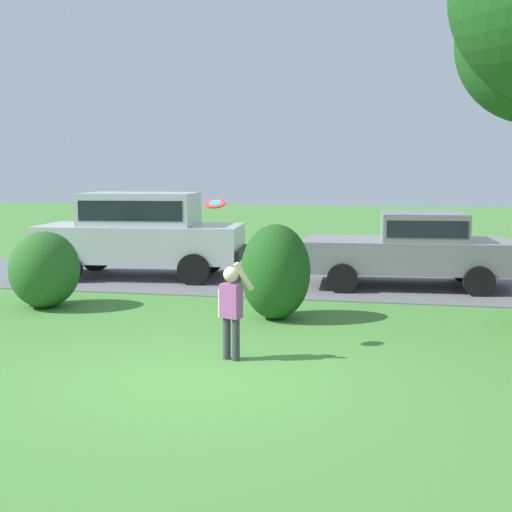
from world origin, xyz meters
The scene contains 8 objects.
ground_plane centered at (0.00, 0.00, 0.00)m, with size 80.00×80.00×0.00m, color #478438.
driveway_strip centered at (0.00, 7.29, 0.01)m, with size 28.00×4.40×0.02m, color slate.
shrub_near_tree centered at (-3.89, 3.54, 0.64)m, with size 1.21×1.33×1.35m.
shrub_centre_left centered at (0.30, 3.41, 0.78)m, with size 1.13×1.21×1.56m.
parked_sedan centered at (2.51, 7.01, 0.85)m, with size 4.50×2.30×1.56m.
parked_suv centered at (-3.44, 7.10, 1.08)m, with size 4.84×2.42×1.92m.
child_thrower centered at (0.19, 0.85, 0.72)m, with size 0.48×0.24×1.29m.
frisbee centered at (-0.15, 1.34, 1.98)m, with size 0.28×0.27×0.13m.
Camera 1 is at (2.27, -7.61, 2.42)m, focal length 48.79 mm.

